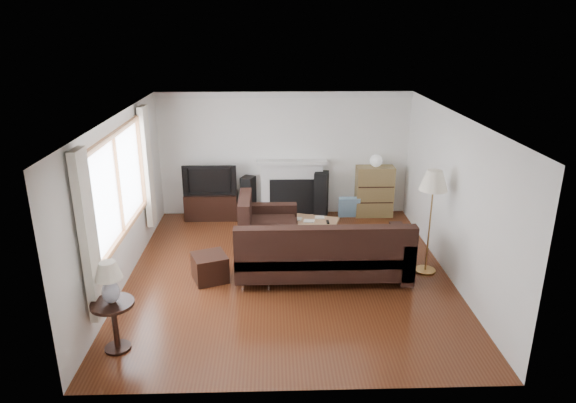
{
  "coord_description": "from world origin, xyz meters",
  "views": [
    {
      "loc": [
        -0.24,
        -7.3,
        3.78
      ],
      "look_at": [
        0.0,
        0.3,
        1.1
      ],
      "focal_mm": 32.0,
      "sensor_mm": 36.0,
      "label": 1
    }
  ],
  "objects_px": {
    "coffee_table": "(309,230)",
    "side_table": "(115,326)",
    "floor_lamp": "(430,223)",
    "bookshelf": "(374,191)",
    "sectional_sofa": "(322,249)",
    "tv_stand": "(212,206)"
  },
  "relations": [
    {
      "from": "bookshelf",
      "to": "floor_lamp",
      "type": "xyz_separation_m",
      "value": [
        0.36,
        -2.53,
        0.32
      ]
    },
    {
      "from": "sectional_sofa",
      "to": "coffee_table",
      "type": "distance_m",
      "value": 1.44
    },
    {
      "from": "tv_stand",
      "to": "bookshelf",
      "type": "height_order",
      "value": "bookshelf"
    },
    {
      "from": "bookshelf",
      "to": "sectional_sofa",
      "type": "height_order",
      "value": "bookshelf"
    },
    {
      "from": "tv_stand",
      "to": "sectional_sofa",
      "type": "relative_size",
      "value": 0.36
    },
    {
      "from": "tv_stand",
      "to": "coffee_table",
      "type": "height_order",
      "value": "tv_stand"
    },
    {
      "from": "sectional_sofa",
      "to": "floor_lamp",
      "type": "bearing_deg",
      "value": 4.29
    },
    {
      "from": "coffee_table",
      "to": "side_table",
      "type": "relative_size",
      "value": 1.6
    },
    {
      "from": "tv_stand",
      "to": "floor_lamp",
      "type": "distance_m",
      "value": 4.47
    },
    {
      "from": "sectional_sofa",
      "to": "floor_lamp",
      "type": "relative_size",
      "value": 1.72
    },
    {
      "from": "tv_stand",
      "to": "floor_lamp",
      "type": "relative_size",
      "value": 0.62
    },
    {
      "from": "tv_stand",
      "to": "bookshelf",
      "type": "bearing_deg",
      "value": 0.78
    },
    {
      "from": "tv_stand",
      "to": "side_table",
      "type": "xyz_separation_m",
      "value": [
        -0.67,
        -4.41,
        0.06
      ]
    },
    {
      "from": "sectional_sofa",
      "to": "tv_stand",
      "type": "bearing_deg",
      "value": 127.32
    },
    {
      "from": "side_table",
      "to": "sectional_sofa",
      "type": "bearing_deg",
      "value": 33.95
    },
    {
      "from": "tv_stand",
      "to": "bookshelf",
      "type": "relative_size",
      "value": 1.01
    },
    {
      "from": "coffee_table",
      "to": "side_table",
      "type": "height_order",
      "value": "side_table"
    },
    {
      "from": "floor_lamp",
      "to": "side_table",
      "type": "relative_size",
      "value": 2.61
    },
    {
      "from": "coffee_table",
      "to": "tv_stand",
      "type": "bearing_deg",
      "value": 164.59
    },
    {
      "from": "floor_lamp",
      "to": "bookshelf",
      "type": "bearing_deg",
      "value": 98.13
    },
    {
      "from": "bookshelf",
      "to": "side_table",
      "type": "bearing_deg",
      "value": -131.74
    },
    {
      "from": "floor_lamp",
      "to": "side_table",
      "type": "xyz_separation_m",
      "value": [
        -4.34,
        -1.92,
        -0.52
      ]
    }
  ]
}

